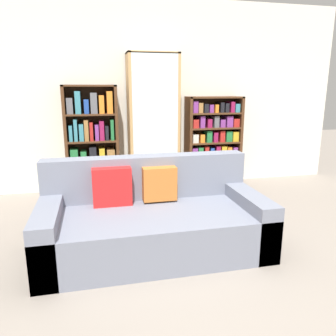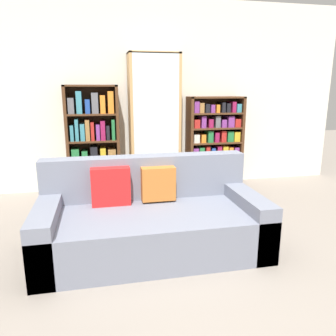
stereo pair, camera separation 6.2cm
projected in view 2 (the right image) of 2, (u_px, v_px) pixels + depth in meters
ground_plane at (186, 275)px, 2.64m from camera, size 16.00×16.00×0.00m
wall_back at (142, 96)px, 4.77m from camera, size 6.18×0.06×2.70m
couch at (151, 220)px, 3.03m from camera, size 2.00×0.98×0.82m
bookshelf_left at (94, 142)px, 4.58m from camera, size 0.72×0.32×1.51m
display_cabinet at (154, 124)px, 4.68m from camera, size 0.71×0.36×1.94m
bookshelf_right at (214, 143)px, 4.96m from camera, size 0.83×0.32×1.35m
wine_bottle at (213, 195)px, 4.18m from camera, size 0.09×0.09×0.35m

